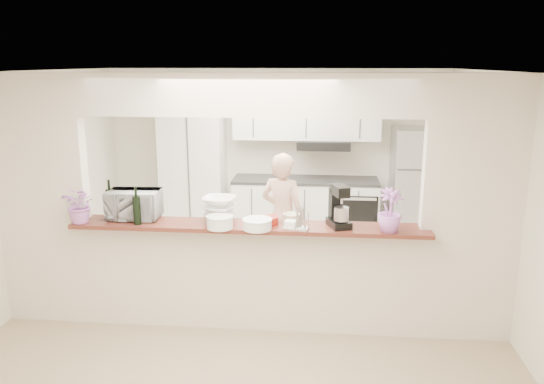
# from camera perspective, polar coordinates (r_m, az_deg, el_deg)

# --- Properties ---
(floor) EXTENTS (6.00, 6.00, 0.00)m
(floor) POSITION_cam_1_polar(r_m,az_deg,el_deg) (5.51, -2.33, -14.21)
(floor) COLOR tan
(floor) RESTS_ON ground
(tile_overlay) EXTENTS (5.00, 2.90, 0.01)m
(tile_overlay) POSITION_cam_1_polar(r_m,az_deg,el_deg) (6.91, -0.60, -8.16)
(tile_overlay) COLOR silver
(tile_overlay) RESTS_ON floor
(partition) EXTENTS (5.00, 0.15, 2.50)m
(partition) POSITION_cam_1_polar(r_m,az_deg,el_deg) (4.99, -2.49, 0.99)
(partition) COLOR silver
(partition) RESTS_ON floor
(bar_counter) EXTENTS (3.40, 0.38, 1.09)m
(bar_counter) POSITION_cam_1_polar(r_m,az_deg,el_deg) (5.26, -2.40, -8.69)
(bar_counter) COLOR silver
(bar_counter) RESTS_ON floor
(kitchen_cabinets) EXTENTS (3.15, 0.62, 2.25)m
(kitchen_cabinets) POSITION_cam_1_polar(r_m,az_deg,el_deg) (7.76, -1.08, 1.81)
(kitchen_cabinets) COLOR silver
(kitchen_cabinets) RESTS_ON floor
(refrigerator) EXTENTS (0.75, 0.70, 1.70)m
(refrigerator) POSITION_cam_1_polar(r_m,az_deg,el_deg) (7.79, 15.43, 0.41)
(refrigerator) COLOR #B4B3B9
(refrigerator) RESTS_ON floor
(flower_left) EXTENTS (0.37, 0.34, 0.35)m
(flower_left) POSITION_cam_1_polar(r_m,az_deg,el_deg) (5.36, -19.90, -1.31)
(flower_left) COLOR #E378D1
(flower_left) RESTS_ON bar_counter
(wine_bottle_a) EXTENTS (0.07, 0.07, 0.37)m
(wine_bottle_a) POSITION_cam_1_polar(r_m,az_deg,el_deg) (5.16, -14.33, -1.87)
(wine_bottle_a) COLOR black
(wine_bottle_a) RESTS_ON bar_counter
(wine_bottle_b) EXTENTS (0.08, 0.08, 0.38)m
(wine_bottle_b) POSITION_cam_1_polar(r_m,az_deg,el_deg) (5.48, -17.02, -1.09)
(wine_bottle_b) COLOR black
(wine_bottle_b) RESTS_ON bar_counter
(toaster_oven) EXTENTS (0.52, 0.36, 0.28)m
(toaster_oven) POSITION_cam_1_polar(r_m,az_deg,el_deg) (5.38, -14.63, -1.30)
(toaster_oven) COLOR #A8A9AD
(toaster_oven) RESTS_ON bar_counter
(serving_bowls) EXTENTS (0.35, 0.35, 0.23)m
(serving_bowls) POSITION_cam_1_polar(r_m,az_deg,el_deg) (5.16, -5.69, -1.83)
(serving_bowls) COLOR white
(serving_bowls) RESTS_ON bar_counter
(plate_stack_a) EXTENTS (0.25, 0.25, 0.12)m
(plate_stack_a) POSITION_cam_1_polar(r_m,az_deg,el_deg) (4.94, -5.64, -3.23)
(plate_stack_a) COLOR white
(plate_stack_a) RESTS_ON bar_counter
(plate_stack_b) EXTENTS (0.28, 0.28, 0.10)m
(plate_stack_b) POSITION_cam_1_polar(r_m,az_deg,el_deg) (4.89, -1.59, -3.46)
(plate_stack_b) COLOR white
(plate_stack_b) RESTS_ON bar_counter
(red_bowl) EXTENTS (0.16, 0.16, 0.08)m
(red_bowl) POSITION_cam_1_polar(r_m,az_deg,el_deg) (5.03, -0.24, -3.07)
(red_bowl) COLOR maroon
(red_bowl) RESTS_ON bar_counter
(tan_bowl) EXTENTS (0.17, 0.17, 0.08)m
(tan_bowl) POSITION_cam_1_polar(r_m,az_deg,el_deg) (5.12, 2.11, -2.77)
(tan_bowl) COLOR tan
(tan_bowl) RESTS_ON bar_counter
(utensil_caddy) EXTENTS (0.26, 0.18, 0.22)m
(utensil_caddy) POSITION_cam_1_polar(r_m,az_deg,el_deg) (4.88, 2.55, -2.94)
(utensil_caddy) COLOR silver
(utensil_caddy) RESTS_ON bar_counter
(stand_mixer) EXTENTS (0.25, 0.31, 0.40)m
(stand_mixer) POSITION_cam_1_polar(r_m,az_deg,el_deg) (4.97, 7.19, -1.72)
(stand_mixer) COLOR black
(stand_mixer) RESTS_ON bar_counter
(flower_right) EXTENTS (0.29, 0.29, 0.40)m
(flower_right) POSITION_cam_1_polar(r_m,az_deg,el_deg) (4.89, 12.57, -1.94)
(flower_right) COLOR #BB70D0
(flower_right) RESTS_ON bar_counter
(person) EXTENTS (0.67, 0.58, 1.56)m
(person) POSITION_cam_1_polar(r_m,az_deg,el_deg) (6.34, 1.16, -2.80)
(person) COLOR tan
(person) RESTS_ON floor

